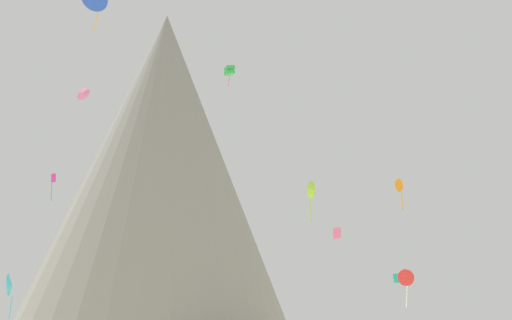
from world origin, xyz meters
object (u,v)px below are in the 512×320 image
(kite_orange_mid, at_px, (400,186))
(kite_pink_high, at_px, (83,93))
(kite_red_low, at_px, (406,278))
(kite_magenta_mid, at_px, (53,181))
(kite_lime_mid, at_px, (312,191))
(rock_massif, at_px, (156,187))
(kite_rainbow_low, at_px, (337,233))
(kite_cyan_low, at_px, (10,285))
(kite_teal_low, at_px, (397,278))
(kite_green_high, at_px, (229,71))

(kite_orange_mid, distance_m, kite_pink_high, 45.74)
(kite_red_low, xyz_separation_m, kite_orange_mid, (6.47, 21.46, 12.72))
(kite_pink_high, distance_m, kite_magenta_mid, 14.43)
(kite_lime_mid, distance_m, kite_red_low, 14.89)
(rock_massif, distance_m, kite_red_low, 74.15)
(kite_red_low, relative_size, kite_rainbow_low, 2.20)
(kite_cyan_low, bearing_deg, kite_magenta_mid, 3.79)
(rock_massif, relative_size, kite_teal_low, 68.07)
(kite_orange_mid, distance_m, kite_rainbow_low, 12.92)
(kite_pink_high, bearing_deg, kite_cyan_low, -61.75)
(kite_rainbow_low, bearing_deg, kite_green_high, -90.34)
(kite_cyan_low, relative_size, kite_rainbow_low, 3.71)
(rock_massif, bearing_deg, kite_teal_low, -54.91)
(kite_orange_mid, bearing_deg, kite_green_high, 91.16)
(kite_green_high, bearing_deg, kite_rainbow_low, 74.89)
(rock_massif, xyz_separation_m, kite_orange_mid, (34.92, -43.54, -8.80))
(kite_orange_mid, height_order, kite_magenta_mid, kite_magenta_mid)
(kite_lime_mid, bearing_deg, kite_magenta_mid, 83.13)
(kite_red_low, xyz_separation_m, kite_teal_low, (4.48, 18.14, 1.20))
(kite_red_low, bearing_deg, kite_magenta_mid, -18.38)
(kite_cyan_low, bearing_deg, kite_red_low, -100.99)
(kite_teal_low, bearing_deg, kite_red_low, 153.15)
(kite_magenta_mid, height_order, kite_rainbow_low, kite_magenta_mid)
(kite_red_low, bearing_deg, kite_orange_mid, -81.49)
(kite_cyan_low, distance_m, kite_rainbow_low, 33.86)
(kite_green_high, bearing_deg, kite_orange_mid, 87.82)
(rock_massif, height_order, kite_teal_low, rock_massif)
(kite_pink_high, relative_size, kite_magenta_mid, 0.53)
(kite_lime_mid, distance_m, kite_pink_high, 40.84)
(kite_lime_mid, bearing_deg, kite_cyan_low, 140.06)
(kite_cyan_low, xyz_separation_m, kite_orange_mid, (39.42, 19.79, 13.34))
(kite_lime_mid, relative_size, kite_orange_mid, 1.16)
(kite_rainbow_low, height_order, kite_teal_low, kite_rainbow_low)
(kite_green_high, relative_size, kite_orange_mid, 0.67)
(rock_massif, bearing_deg, kite_red_low, -66.36)
(kite_red_low, height_order, kite_magenta_mid, kite_magenta_mid)
(kite_red_low, height_order, kite_orange_mid, kite_orange_mid)
(kite_red_low, relative_size, kite_teal_low, 3.02)
(kite_cyan_low, xyz_separation_m, kite_rainbow_low, (30.21, 13.84, 6.50))
(kite_green_high, bearing_deg, kite_magenta_mid, -154.17)
(kite_rainbow_low, bearing_deg, kite_lime_mid, -36.89)
(kite_cyan_low, bearing_deg, kite_pink_high, -3.07)
(rock_massif, distance_m, kite_green_high, 52.56)
(kite_green_high, distance_m, kite_lime_mid, 17.94)
(rock_massif, bearing_deg, kite_cyan_low, -94.06)
(kite_cyan_low, bearing_deg, kite_teal_low, -74.34)
(kite_green_high, height_order, kite_lime_mid, kite_green_high)
(kite_green_high, xyz_separation_m, kite_orange_mid, (21.32, 7.14, -11.76))
(kite_teal_low, bearing_deg, kite_cyan_low, 100.75)
(kite_pink_high, height_order, kite_teal_low, kite_pink_high)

